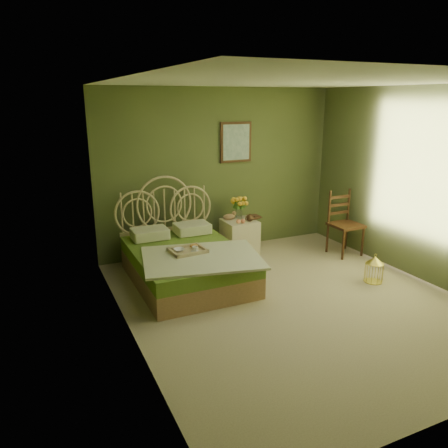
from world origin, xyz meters
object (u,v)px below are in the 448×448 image
birdcage (374,270)px  bed (186,260)px  nightstand (239,232)px  chair (343,219)px

birdcage → bed: bearing=153.9°
nightstand → chair: (1.51, -0.67, 0.21)m
nightstand → birdcage: size_ratio=2.69×
bed → chair: 2.70m
bed → birdcage: 2.58m
nightstand → chair: size_ratio=0.96×
nightstand → birdcage: 2.15m
bed → nightstand: size_ratio=2.15×
chair → birdcage: bearing=-108.8°
nightstand → birdcage: (1.14, -1.82, -0.17)m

